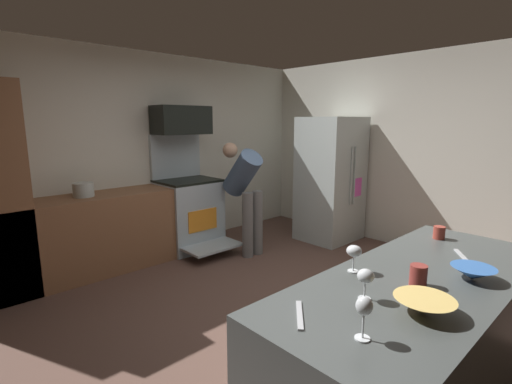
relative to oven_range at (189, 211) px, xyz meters
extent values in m
cube|color=brown|center=(-0.29, -1.97, -0.52)|extent=(5.20, 4.80, 0.02)
cube|color=silver|center=(-0.29, 0.37, 0.79)|extent=(5.20, 0.12, 2.60)
cube|color=silver|center=(2.25, -1.97, 0.79)|extent=(0.12, 4.80, 2.60)
cube|color=brown|center=(-1.19, 0.01, -0.06)|extent=(2.40, 0.60, 0.90)
cube|color=#AEBFC9|center=(0.00, -0.01, -0.05)|extent=(0.76, 0.64, 0.92)
cube|color=black|center=(0.00, -0.01, 0.42)|extent=(0.76, 0.64, 0.03)
cube|color=#AEBFC9|center=(0.00, 0.28, 0.74)|extent=(0.76, 0.06, 0.60)
cube|color=orange|center=(0.00, -0.33, -0.06)|extent=(0.44, 0.01, 0.28)
cube|color=#AEBFC9|center=(0.00, -0.53, -0.37)|extent=(0.72, 0.41, 0.03)
cube|color=black|center=(0.00, 0.09, 1.23)|extent=(0.74, 0.38, 0.37)
cube|color=#B4C0BD|center=(1.74, -1.08, 0.38)|extent=(0.82, 0.72, 1.78)
cylinder|color=#B4C0BD|center=(1.70, -1.45, 0.47)|extent=(0.02, 0.02, 0.80)
cylinder|color=#B4C0BD|center=(1.78, -1.45, 0.47)|extent=(0.02, 0.02, 0.80)
cube|color=#E254BC|center=(1.89, -1.44, 0.29)|extent=(0.20, 0.01, 0.26)
cylinder|color=slate|center=(0.34, -0.83, -0.09)|extent=(0.14, 0.14, 0.84)
cylinder|color=slate|center=(0.51, -0.83, -0.09)|extent=(0.14, 0.14, 0.84)
cylinder|color=#425672|center=(0.43, -0.63, 0.55)|extent=(0.30, 0.61, 0.64)
sphere|color=tan|center=(0.43, -0.39, 0.83)|extent=(0.20, 0.20, 0.20)
cube|color=#454A49|center=(-0.76, -3.47, -0.06)|extent=(2.05, 0.80, 0.90)
cone|color=#ECC56A|center=(-1.15, -3.64, 0.42)|extent=(0.26, 0.26, 0.07)
cone|color=#376BB9|center=(-0.60, -3.66, 0.42)|extent=(0.22, 0.22, 0.07)
cylinder|color=silver|center=(-1.22, -3.39, 0.39)|extent=(0.06, 0.06, 0.01)
cylinder|color=silver|center=(-1.22, -3.39, 0.43)|extent=(0.01, 0.01, 0.08)
ellipsoid|color=silver|center=(-1.22, -3.39, 0.50)|extent=(0.08, 0.08, 0.07)
cylinder|color=silver|center=(-1.52, -3.56, 0.39)|extent=(0.06, 0.06, 0.01)
cylinder|color=silver|center=(-1.52, -3.56, 0.44)|extent=(0.01, 0.01, 0.09)
ellipsoid|color=silver|center=(-1.52, -3.56, 0.53)|extent=(0.06, 0.06, 0.07)
cylinder|color=silver|center=(-0.98, -3.18, 0.39)|extent=(0.06, 0.06, 0.01)
cylinder|color=silver|center=(-0.98, -3.18, 0.44)|extent=(0.01, 0.01, 0.08)
ellipsoid|color=silver|center=(-0.98, -3.18, 0.51)|extent=(0.08, 0.08, 0.06)
cylinder|color=maroon|center=(-0.90, -3.50, 0.44)|extent=(0.08, 0.08, 0.11)
cylinder|color=#A13C30|center=(-0.03, -3.27, 0.43)|extent=(0.08, 0.08, 0.09)
cube|color=#B7BABF|center=(-0.30, -3.52, 0.39)|extent=(0.25, 0.19, 0.01)
cube|color=#B7BABF|center=(-1.56, -3.28, 0.39)|extent=(0.19, 0.18, 0.01)
cylinder|color=#B5C0BC|center=(-1.34, 0.01, 0.47)|extent=(0.22, 0.22, 0.16)
camera|label=1|loc=(-2.69, -4.22, 1.21)|focal=25.93mm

